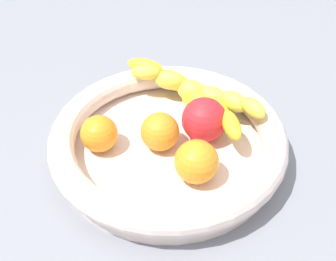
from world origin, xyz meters
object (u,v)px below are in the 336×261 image
(fruit_bowl, at_px, (168,141))
(orange_mid_right, at_px, (196,162))
(banana_draped_left, at_px, (192,96))
(banana_draped_right, at_px, (200,92))
(tomato_red, at_px, (204,120))
(orange_mid_left, at_px, (160,130))
(orange_front, at_px, (99,134))

(fruit_bowl, distance_m, orange_mid_right, 0.07)
(fruit_bowl, bearing_deg, banana_draped_left, -17.65)
(banana_draped_left, xyz_separation_m, banana_draped_right, (0.01, -0.01, 0.00))
(banana_draped_left, relative_size, tomato_red, 2.95)
(fruit_bowl, bearing_deg, orange_mid_right, -141.87)
(banana_draped_left, height_order, orange_mid_left, orange_mid_left)
(orange_front, height_order, orange_mid_left, orange_mid_left)
(fruit_bowl, height_order, banana_draped_right, banana_draped_right)
(banana_draped_left, relative_size, orange_front, 3.63)
(orange_mid_left, xyz_separation_m, orange_mid_right, (-0.06, -0.05, 0.00))
(orange_mid_right, bearing_deg, banana_draped_right, 1.52)
(orange_mid_left, relative_size, tomato_red, 0.85)
(banana_draped_left, xyz_separation_m, orange_mid_right, (-0.14, -0.02, -0.00))
(orange_mid_right, bearing_deg, banana_draped_left, 6.41)
(banana_draped_left, distance_m, orange_front, 0.15)
(fruit_bowl, distance_m, banana_draped_left, 0.09)
(banana_draped_left, xyz_separation_m, tomato_red, (-0.06, -0.02, 0.00))
(fruit_bowl, bearing_deg, banana_draped_right, -23.07)
(banana_draped_left, bearing_deg, orange_mid_right, -173.59)
(banana_draped_right, distance_m, orange_mid_left, 0.10)
(fruit_bowl, xyz_separation_m, orange_mid_left, (0.00, 0.01, 0.02))
(banana_draped_left, height_order, orange_mid_right, orange_mid_right)
(fruit_bowl, height_order, tomato_red, tomato_red)
(fruit_bowl, distance_m, orange_front, 0.10)
(orange_mid_right, distance_m, tomato_red, 0.08)
(orange_mid_left, distance_m, tomato_red, 0.06)
(banana_draped_right, distance_m, tomato_red, 0.06)
(fruit_bowl, distance_m, banana_draped_right, 0.10)
(orange_mid_left, bearing_deg, fruit_bowl, -104.50)
(orange_front, bearing_deg, fruit_bowl, -82.48)
(banana_draped_right, height_order, orange_front, banana_draped_right)
(orange_front, bearing_deg, tomato_red, -74.61)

